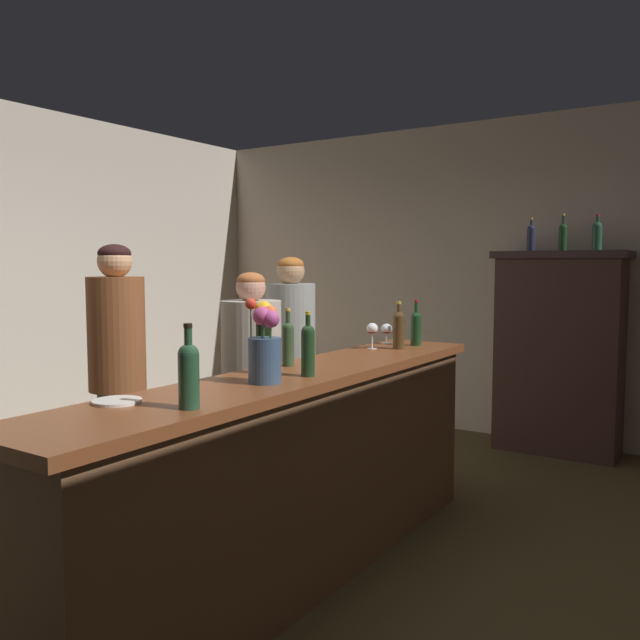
{
  "coord_description": "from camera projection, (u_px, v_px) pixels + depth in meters",
  "views": [
    {
      "loc": [
        2.38,
        -2.66,
        1.56
      ],
      "look_at": [
        0.66,
        -0.05,
        1.3
      ],
      "focal_mm": 37.07,
      "sensor_mm": 36.0,
      "label": 1
    }
  ],
  "objects": [
    {
      "name": "wall_back",
      "position": [
        454.0,
        279.0,
        6.25
      ],
      "size": [
        5.38,
        0.12,
        2.86
      ],
      "primitive_type": "cube",
      "color": "beige",
      "rests_on": "ground"
    },
    {
      "name": "wine_bottle_pinot",
      "position": [
        308.0,
        348.0,
        3.08
      ],
      "size": [
        0.06,
        0.06,
        0.3
      ],
      "color": "#1D391C",
      "rests_on": "bar_counter"
    },
    {
      "name": "patron_tall",
      "position": [
        252.0,
        389.0,
        3.92
      ],
      "size": [
        0.36,
        0.36,
        1.52
      ],
      "rotation": [
        0.0,
        0.0,
        -0.8
      ],
      "color": "#263245",
      "rests_on": "ground"
    },
    {
      "name": "wine_bottle_riesling",
      "position": [
        399.0,
        328.0,
        4.07
      ],
      "size": [
        0.07,
        0.07,
        0.3
      ],
      "color": "#483219",
      "rests_on": "bar_counter"
    },
    {
      "name": "patron_in_navy",
      "position": [
        291.0,
        358.0,
        4.78
      ],
      "size": [
        0.35,
        0.35,
        1.62
      ],
      "rotation": [
        0.0,
        0.0,
        -0.63
      ],
      "color": "#AAA789",
      "rests_on": "ground"
    },
    {
      "name": "wine_bottle_rose",
      "position": [
        264.0,
        342.0,
        3.16
      ],
      "size": [
        0.08,
        0.08,
        0.32
      ],
      "color": "black",
      "rests_on": "bar_counter"
    },
    {
      "name": "display_cabinet",
      "position": [
        559.0,
        348.0,
        5.45
      ],
      "size": [
        1.05,
        0.47,
        1.67
      ],
      "color": "#3C251F",
      "rests_on": "ground"
    },
    {
      "name": "display_bottle_left",
      "position": [
        531.0,
        237.0,
        5.51
      ],
      "size": [
        0.07,
        0.07,
        0.28
      ],
      "color": "#20243D",
      "rests_on": "display_cabinet"
    },
    {
      "name": "flower_arrangement",
      "position": [
        265.0,
        346.0,
        2.9
      ],
      "size": [
        0.16,
        0.15,
        0.37
      ],
      "color": "#374F6E",
      "rests_on": "bar_counter"
    },
    {
      "name": "wine_glass_front",
      "position": [
        372.0,
        330.0,
        4.08
      ],
      "size": [
        0.07,
        0.07,
        0.16
      ],
      "color": "white",
      "rests_on": "bar_counter"
    },
    {
      "name": "display_bottle_midleft",
      "position": [
        563.0,
        236.0,
        5.37
      ],
      "size": [
        0.07,
        0.07,
        0.3
      ],
      "color": "#18391B",
      "rests_on": "display_cabinet"
    },
    {
      "name": "cheese_plate",
      "position": [
        117.0,
        401.0,
        2.5
      ],
      "size": [
        0.19,
        0.19,
        0.01
      ],
      "primitive_type": "cylinder",
      "color": "white",
      "rests_on": "bar_counter"
    },
    {
      "name": "floor",
      "position": [
        225.0,
        548.0,
        3.65
      ],
      "size": [
        8.34,
        8.34,
        0.0
      ],
      "primitive_type": "plane",
      "color": "#4C4123",
      "rests_on": "ground"
    },
    {
      "name": "bar_counter",
      "position": [
        297.0,
        476.0,
        3.25
      ],
      "size": [
        0.53,
        3.07,
        1.04
      ],
      "color": "brown",
      "rests_on": "ground"
    },
    {
      "name": "wine_glass_mid",
      "position": [
        386.0,
        330.0,
        4.35
      ],
      "size": [
        0.08,
        0.08,
        0.13
      ],
      "color": "white",
      "rests_on": "bar_counter"
    },
    {
      "name": "display_bottle_center",
      "position": [
        597.0,
        235.0,
        5.22
      ],
      "size": [
        0.07,
        0.07,
        0.28
      ],
      "color": "#214834",
      "rests_on": "display_cabinet"
    },
    {
      "name": "wine_bottle_chardonnay",
      "position": [
        288.0,
        341.0,
        3.39
      ],
      "size": [
        0.06,
        0.06,
        0.3
      ],
      "color": "#2F472A",
      "rests_on": "bar_counter"
    },
    {
      "name": "patron_redhead",
      "position": [
        118.0,
        376.0,
        3.74
      ],
      "size": [
        0.32,
        0.32,
        1.68
      ],
      "rotation": [
        0.0,
        0.0,
        0.03
      ],
      "color": "#3E6144",
      "rests_on": "ground"
    },
    {
      "name": "wine_bottle_malbec",
      "position": [
        189.0,
        372.0,
        2.38
      ],
      "size": [
        0.08,
        0.08,
        0.31
      ],
      "color": "#23482E",
      "rests_on": "bar_counter"
    },
    {
      "name": "wine_bottle_syrah",
      "position": [
        416.0,
        327.0,
        4.25
      ],
      "size": [
        0.07,
        0.07,
        0.29
      ],
      "color": "#18381C",
      "rests_on": "bar_counter"
    }
  ]
}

